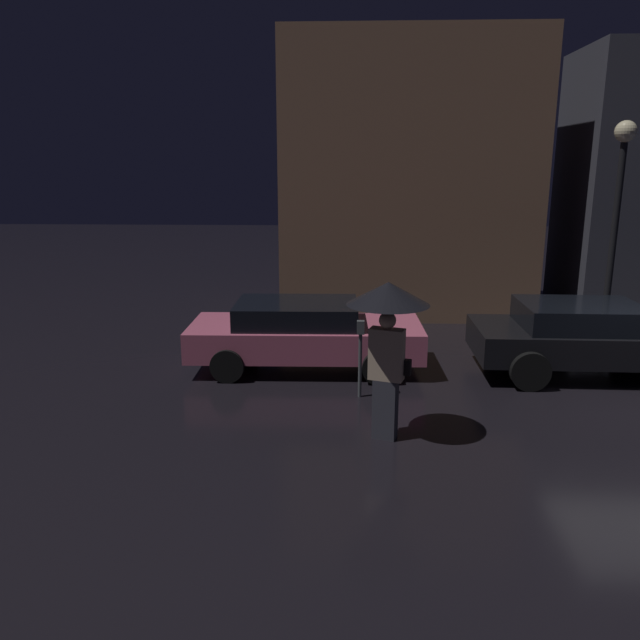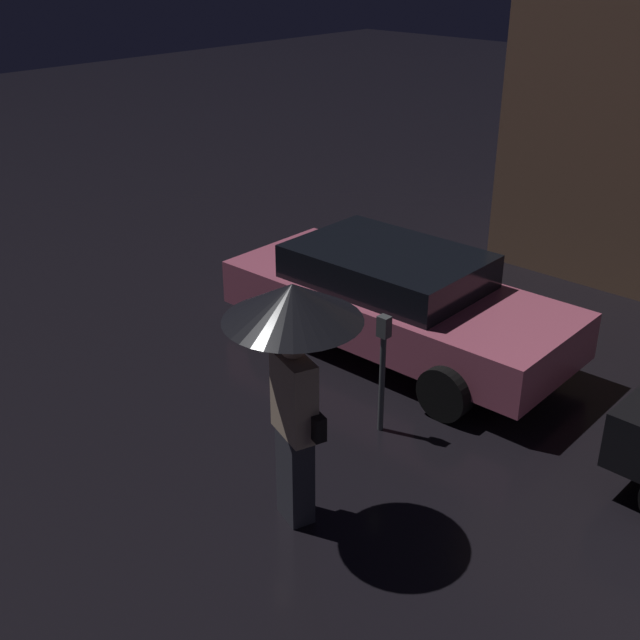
# 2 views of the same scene
# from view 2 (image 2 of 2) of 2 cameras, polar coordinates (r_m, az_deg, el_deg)

# --- Properties ---
(parked_car_pink) EXTENTS (4.37, 1.98, 1.27)m
(parked_car_pink) POSITION_cam_2_polar(r_m,az_deg,el_deg) (9.77, 5.34, 1.54)
(parked_car_pink) COLOR #DB6684
(parked_car_pink) RESTS_ON ground
(pedestrian_with_umbrella) EXTENTS (1.13, 1.13, 2.25)m
(pedestrian_with_umbrella) POSITION_cam_2_polar(r_m,az_deg,el_deg) (6.37, -1.92, -1.33)
(pedestrian_with_umbrella) COLOR #383842
(pedestrian_with_umbrella) RESTS_ON ground
(parking_meter) EXTENTS (0.12, 0.10, 1.31)m
(parking_meter) POSITION_cam_2_polar(r_m,az_deg,el_deg) (8.07, 4.48, -2.95)
(parking_meter) COLOR #4C5154
(parking_meter) RESTS_ON ground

